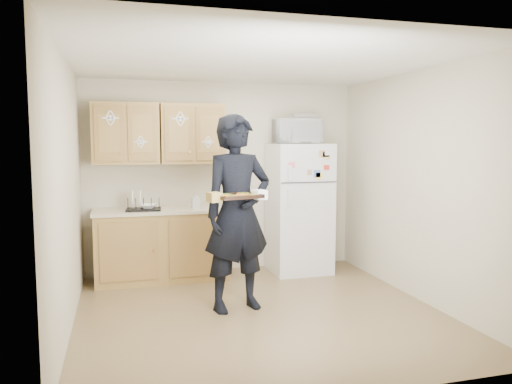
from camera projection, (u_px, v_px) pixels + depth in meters
The scene contains 23 objects.
floor at pixel (259, 312), 5.07m from camera, with size 3.60×3.60×0.00m, color brown.
ceiling at pixel (259, 61), 4.82m from camera, with size 3.60×3.60×0.00m, color white.
wall_back at pixel (223, 177), 6.67m from camera, with size 3.60×0.04×2.50m, color beige.
wall_front at pixel (335, 216), 3.22m from camera, with size 3.60×0.04×2.50m, color beige.
wall_left at pixel (67, 195), 4.47m from camera, with size 0.04×3.60×2.50m, color beige.
wall_right at pixel (418, 186), 5.42m from camera, with size 0.04×3.60×2.50m, color beige.
refrigerator at pixel (299, 208), 6.61m from camera, with size 0.75×0.70×1.70m, color silver.
base_cabinet at pixel (162, 246), 6.22m from camera, with size 1.60×0.60×0.86m, color olive.
countertop at pixel (161, 210), 6.18m from camera, with size 1.64×0.64×0.04m, color beige.
upper_cab_left at pixel (126, 134), 6.11m from camera, with size 0.80×0.33×0.75m, color olive.
upper_cab_right at pixel (192, 134), 6.32m from camera, with size 0.80×0.33×0.75m, color olive.
cereal_box at pixel (327, 253), 7.04m from camera, with size 0.20×0.07×0.32m, color #E5B251.
person at pixel (238, 213), 5.08m from camera, with size 0.73×0.48×2.00m, color black.
baking_tray at pixel (237, 197), 4.76m from camera, with size 0.42×0.31×0.04m, color black.
pizza_front_left at pixel (231, 196), 4.65m from camera, with size 0.14×0.14×0.02m, color yellow.
pizza_front_right at pixel (250, 195), 4.74m from camera, with size 0.14×0.14×0.02m, color yellow.
pizza_back_left at pixel (225, 195), 4.77m from camera, with size 0.14×0.14×0.02m, color yellow.
pizza_back_right at pixel (243, 194), 4.87m from camera, with size 0.14×0.14×0.02m, color yellow.
microwave at pixel (297, 131), 6.45m from camera, with size 0.58×0.39×0.32m, color silver.
foil_pan at pixel (303, 117), 6.48m from camera, with size 0.30×0.21×0.06m, color silver.
dish_rack at pixel (144, 204), 6.03m from camera, with size 0.41×0.31×0.16m, color black.
bowl at pixel (148, 206), 6.05m from camera, with size 0.20×0.20×0.05m, color white.
soap_bottle at pixel (196, 200), 6.17m from camera, with size 0.09×0.10×0.21m, color silver.
Camera 1 is at (-1.34, -4.74, 1.73)m, focal length 35.00 mm.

